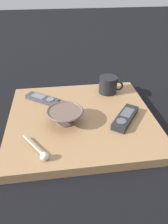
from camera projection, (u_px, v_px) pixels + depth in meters
name	position (u px, v px, depth m)	size (l,w,h in m)	color
ground_plane	(81.00, 123.00, 0.91)	(6.00, 6.00, 0.00)	black
table	(81.00, 119.00, 0.90)	(0.55, 0.60, 0.04)	#936D47
cereal_bowl	(65.00, 116.00, 0.83)	(0.15, 0.15, 0.06)	brown
coffee_mug	(108.00, 85.00, 1.04)	(0.09, 0.12, 0.08)	black
teaspoon	(43.00, 155.00, 0.69)	(0.13, 0.09, 0.03)	silver
tv_remote_near	(125.00, 118.00, 0.86)	(0.17, 0.15, 0.03)	black
tv_remote_far	(43.00, 99.00, 0.99)	(0.14, 0.16, 0.02)	#38383D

